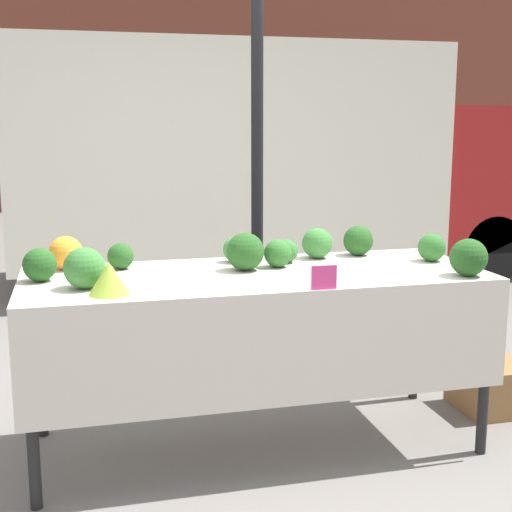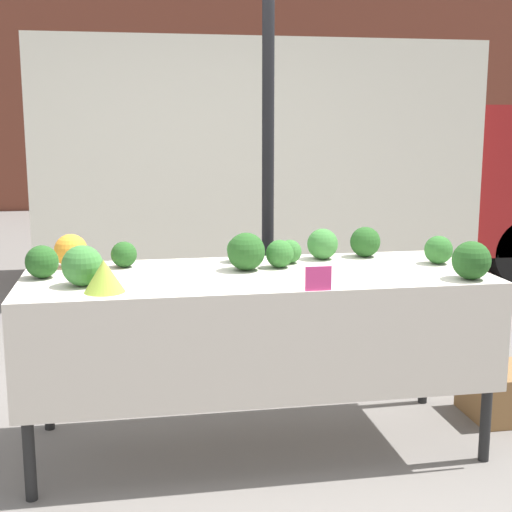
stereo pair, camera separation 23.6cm
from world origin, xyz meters
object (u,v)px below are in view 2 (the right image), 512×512
at_px(parked_truck, 301,158).
at_px(orange_cauliflower, 71,251).
at_px(produce_crate, 502,392).
at_px(price_sign, 318,279).

bearing_deg(parked_truck, orange_cauliflower, -120.03).
relative_size(orange_cauliflower, produce_crate, 0.44).
distance_m(parked_truck, produce_crate, 3.76).
bearing_deg(parked_truck, produce_crate, -85.86).
xyz_separation_m(orange_cauliflower, price_sign, (1.06, -0.70, -0.03)).
height_order(orange_cauliflower, produce_crate, orange_cauliflower).
xyz_separation_m(parked_truck, orange_cauliflower, (-1.97, -3.40, -0.27)).
bearing_deg(produce_crate, price_sign, -156.36).
height_order(parked_truck, price_sign, parked_truck).
bearing_deg(orange_cauliflower, produce_crate, -4.77).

